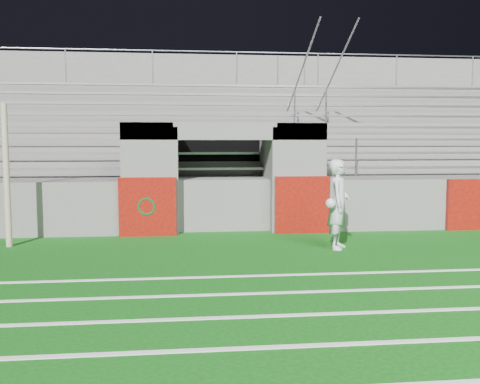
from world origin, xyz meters
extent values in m
plane|color=#0C4C0E|center=(0.00, 0.00, 0.00)|extent=(90.00, 90.00, 0.00)
cylinder|color=#BCA98B|center=(-4.57, 1.99, 1.46)|extent=(0.13, 0.13, 2.93)
cube|color=white|center=(0.00, -4.00, 0.01)|extent=(28.00, 0.09, 0.01)
cube|color=white|center=(0.00, -3.00, 0.01)|extent=(28.00, 0.09, 0.01)
cube|color=white|center=(0.00, -2.00, 0.01)|extent=(28.00, 0.09, 0.01)
cube|color=white|center=(0.00, -1.00, 0.01)|extent=(28.00, 0.09, 0.01)
cube|color=#605E5B|center=(-1.80, 3.50, 1.30)|extent=(1.20, 1.00, 2.60)
cube|color=#605E5B|center=(1.80, 3.50, 1.30)|extent=(1.20, 1.00, 2.60)
cube|color=black|center=(0.00, 5.20, 1.25)|extent=(2.60, 0.20, 2.50)
cube|color=#605E5B|center=(-1.15, 4.10, 1.25)|extent=(0.10, 2.20, 2.50)
cube|color=#605E5B|center=(1.15, 4.10, 1.25)|extent=(0.10, 2.20, 2.50)
cube|color=#605E5B|center=(0.00, 3.50, 2.40)|extent=(4.80, 1.00, 0.40)
cube|color=#605E5B|center=(0.00, 7.35, 1.15)|extent=(26.00, 8.00, 0.20)
cube|color=#605E5B|center=(0.00, 7.35, 0.53)|extent=(26.00, 8.00, 1.05)
cube|color=#650E08|center=(-1.80, 2.94, 0.68)|extent=(1.30, 0.15, 1.35)
cube|color=#650E08|center=(1.80, 2.94, 0.68)|extent=(1.30, 0.15, 1.35)
cube|color=#95999E|center=(0.00, 4.43, 1.47)|extent=(23.00, 0.28, 0.06)
cube|color=#605E5B|center=(0.00, 5.28, 1.44)|extent=(24.00, 0.75, 0.38)
cube|color=#95999E|center=(0.00, 5.18, 1.85)|extent=(23.00, 0.28, 0.06)
cube|color=#605E5B|center=(0.00, 6.03, 1.63)|extent=(24.00, 0.75, 0.76)
cube|color=#95999E|center=(0.00, 5.93, 2.23)|extent=(23.00, 0.28, 0.06)
cube|color=#605E5B|center=(0.00, 6.78, 1.82)|extent=(24.00, 0.75, 1.14)
cube|color=#95999E|center=(0.00, 6.68, 2.61)|extent=(23.00, 0.28, 0.06)
cube|color=#605E5B|center=(0.00, 7.53, 2.01)|extent=(24.00, 0.75, 1.52)
cube|color=#95999E|center=(0.00, 7.43, 2.99)|extent=(23.00, 0.28, 0.06)
cube|color=#605E5B|center=(0.00, 8.28, 2.20)|extent=(24.00, 0.75, 1.90)
cube|color=#95999E|center=(0.00, 8.18, 3.37)|extent=(23.00, 0.28, 0.06)
cube|color=#605E5B|center=(0.00, 9.03, 2.39)|extent=(24.00, 0.75, 2.28)
cube|color=#95999E|center=(0.00, 8.93, 3.75)|extent=(23.00, 0.28, 0.06)
cube|color=#605E5B|center=(0.00, 9.78, 2.58)|extent=(24.00, 0.75, 2.66)
cube|color=#95999E|center=(0.00, 9.68, 4.13)|extent=(23.00, 0.28, 0.06)
cube|color=#605E5B|center=(0.00, 10.45, 2.65)|extent=(26.00, 0.60, 5.29)
cylinder|color=#A5A8AD|center=(2.50, 4.15, 1.75)|extent=(0.05, 0.05, 1.00)
cylinder|color=#A5A8AD|center=(2.50, 7.15, 3.27)|extent=(0.05, 0.05, 1.00)
cylinder|color=#A5A8AD|center=(2.50, 10.15, 4.79)|extent=(0.05, 0.05, 1.00)
cylinder|color=#A5A8AD|center=(2.50, 7.15, 3.77)|extent=(0.05, 6.02, 3.08)
cylinder|color=#A5A8AD|center=(3.50, 4.15, 1.75)|extent=(0.05, 0.05, 1.00)
cylinder|color=#A5A8AD|center=(3.50, 7.15, 3.27)|extent=(0.05, 0.05, 1.00)
cylinder|color=#A5A8AD|center=(3.50, 10.15, 4.79)|extent=(0.05, 0.05, 1.00)
cylinder|color=#A5A8AD|center=(3.50, 7.15, 3.77)|extent=(0.05, 6.02, 3.08)
cylinder|color=#A5A8AD|center=(-5.00, 10.15, 4.84)|extent=(0.05, 0.05, 1.10)
cylinder|color=#A5A8AD|center=(-2.00, 10.15, 4.84)|extent=(0.05, 0.05, 1.10)
cylinder|color=#A5A8AD|center=(1.00, 10.15, 4.84)|extent=(0.05, 0.05, 1.10)
cylinder|color=#A5A8AD|center=(4.00, 10.15, 4.84)|extent=(0.05, 0.05, 1.10)
cylinder|color=#A5A8AD|center=(7.00, 10.15, 4.84)|extent=(0.05, 0.05, 1.10)
cylinder|color=#A5A8AD|center=(10.00, 10.15, 4.84)|extent=(0.05, 0.05, 1.10)
cylinder|color=#A5A8AD|center=(0.00, 10.15, 5.39)|extent=(24.00, 0.05, 0.05)
imported|color=silver|center=(2.11, 1.04, 0.90)|extent=(0.67, 0.78, 1.81)
sphere|color=white|center=(1.88, 0.80, 0.95)|extent=(0.20, 0.20, 0.20)
torus|color=#0B380D|center=(-1.82, 2.95, 0.73)|extent=(0.48, 0.09, 0.48)
torus|color=#0D431B|center=(-1.82, 2.90, 0.69)|extent=(0.44, 0.08, 0.44)
camera|label=1|loc=(-1.03, -9.34, 2.14)|focal=40.00mm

